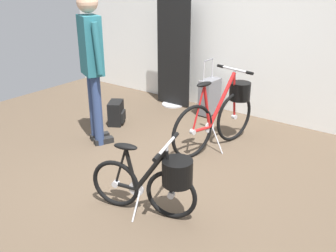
{
  "coord_description": "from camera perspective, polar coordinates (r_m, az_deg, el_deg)",
  "views": [
    {
      "loc": [
        2.23,
        -2.7,
        2.01
      ],
      "look_at": [
        0.15,
        0.14,
        0.55
      ],
      "focal_mm": 40.11,
      "sensor_mm": 36.0,
      "label": 1
    }
  ],
  "objects": [
    {
      "name": "rolling_suitcase",
      "position": [
        5.62,
        6.35,
        4.52
      ],
      "size": [
        0.19,
        0.37,
        0.83
      ],
      "color": "slate",
      "rests_on": "ground_plane"
    },
    {
      "name": "visitor_near_wall",
      "position": [
        4.52,
        -11.5,
        9.92
      ],
      "size": [
        0.48,
        0.37,
        1.81
      ],
      "color": "navy",
      "rests_on": "ground_plane"
    },
    {
      "name": "ground_plane",
      "position": [
        4.04,
        -2.89,
        -7.35
      ],
      "size": [
        7.0,
        7.0,
        0.0
      ],
      "primitive_type": "plane",
      "color": "brown"
    },
    {
      "name": "backpack_on_floor",
      "position": [
        5.32,
        -7.86,
        1.98
      ],
      "size": [
        0.31,
        0.34,
        0.33
      ],
      "color": "black",
      "rests_on": "ground_plane"
    },
    {
      "name": "folding_bike_foreground",
      "position": [
        3.24,
        -1.81,
        -8.16
      ],
      "size": [
        0.97,
        0.52,
        0.71
      ],
      "color": "black",
      "rests_on": "ground_plane"
    },
    {
      "name": "display_bike_left",
      "position": [
        4.55,
        8.19,
        2.1
      ],
      "size": [
        0.53,
        1.34,
        0.95
      ],
      "color": "black",
      "rests_on": "ground_plane"
    },
    {
      "name": "floor_banner_stand",
      "position": [
        5.88,
        0.81,
        9.99
      ],
      "size": [
        0.6,
        0.36,
        1.64
      ],
      "color": "#B7B7BC",
      "rests_on": "ground_plane"
    },
    {
      "name": "back_wall",
      "position": [
        5.53,
        12.72,
        15.46
      ],
      "size": [
        7.0,
        0.1,
        2.76
      ],
      "primitive_type": "cube",
      "color": "white",
      "rests_on": "ground_plane"
    }
  ]
}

